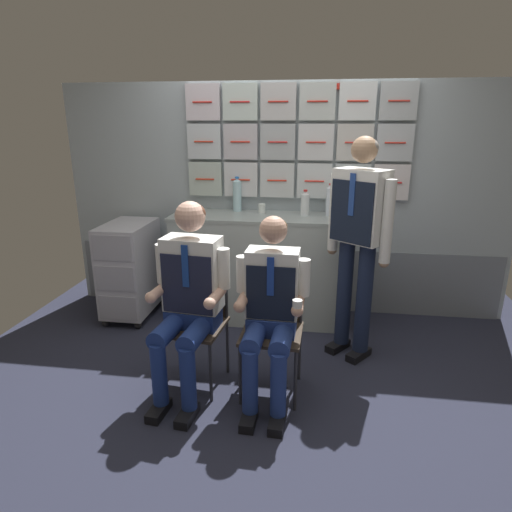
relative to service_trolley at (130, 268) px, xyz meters
The scene contains 15 objects.
ground 1.77m from the service_trolley, 34.19° to the right, with size 4.80×4.80×0.04m, color #252838.
galley_bulkhead 1.61m from the service_trolley, 16.26° to the left, with size 4.20×0.14×2.15m.
galley_counter 1.23m from the service_trolley, ahead, with size 1.61×0.53×0.99m.
service_trolley is the anchor object (origin of this frame).
folding_chair_left 1.31m from the service_trolley, 45.22° to the right, with size 0.44×0.44×0.85m.
crew_member_left 1.43m from the service_trolley, 50.18° to the right, with size 0.52×0.67×1.31m.
folding_chair_right 1.74m from the service_trolley, 33.27° to the right, with size 0.41×0.42×0.85m.
crew_member_right 1.85m from the service_trolley, 37.61° to the right, with size 0.48×0.59×1.24m.
crew_member_standing 2.15m from the service_trolley, 12.07° to the right, with size 0.44×0.41×1.71m.
water_bottle_short 1.96m from the service_trolley, ahead, with size 0.07×0.07×0.29m.
water_bottle_blue_cap 1.22m from the service_trolley, 17.70° to the left, with size 0.08×0.08×0.32m.
water_bottle_clear 1.74m from the service_trolley, ahead, with size 0.08×0.08×0.23m.
espresso_cup_small 0.84m from the service_trolley, 16.02° to the left, with size 0.07×0.07×0.06m.
paper_cup_blue 1.36m from the service_trolley, 11.57° to the left, with size 0.06×0.06×0.08m.
coffee_cup_spare 2.00m from the service_trolley, ahead, with size 0.07×0.07×0.09m.
Camera 1 is at (0.31, -2.69, 1.79)m, focal length 30.27 mm.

